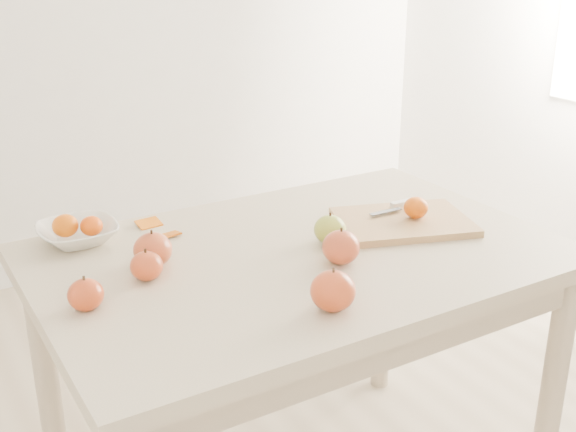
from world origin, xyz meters
TOP-DOWN VIEW (x-y plane):
  - table at (0.00, 0.00)m, footprint 1.20×0.80m
  - cutting_board at (0.31, -0.00)m, footprint 0.39×0.33m
  - board_tangerine at (0.34, -0.01)m, footprint 0.06×0.06m
  - fruit_bowl at (-0.43, 0.31)m, footprint 0.19×0.19m
  - bowl_tangerine_near at (-0.45, 0.32)m, footprint 0.06×0.06m
  - bowl_tangerine_far at (-0.40, 0.30)m, footprint 0.05×0.05m
  - orange_peel_a at (-0.24, 0.33)m, footprint 0.06×0.05m
  - orange_peel_b at (-0.22, 0.24)m, footprint 0.05×0.04m
  - paring_knife at (0.36, 0.07)m, footprint 0.17×0.05m
  - apple_green at (0.09, 0.00)m, footprint 0.08×0.08m
  - apple_red_e at (0.04, -0.11)m, footprint 0.09×0.09m
  - apple_red_d at (-0.51, -0.03)m, footprint 0.07×0.07m
  - apple_red_c at (-0.09, -0.28)m, footprint 0.09×0.09m
  - apple_red_b at (-0.36, 0.04)m, footprint 0.07×0.07m
  - apple_red_a at (-0.32, 0.09)m, footprint 0.09×0.09m

SIDE VIEW (x-z plane):
  - table at x=0.00m, z-range 0.28..1.03m
  - orange_peel_a at x=-0.24m, z-range 0.75..0.76m
  - orange_peel_b at x=-0.22m, z-range 0.75..0.76m
  - cutting_board at x=0.31m, z-range 0.75..0.77m
  - fruit_bowl at x=-0.43m, z-range 0.75..0.80m
  - paring_knife at x=0.36m, z-range 0.77..0.78m
  - apple_red_b at x=-0.36m, z-range 0.75..0.81m
  - apple_red_d at x=-0.51m, z-range 0.75..0.81m
  - apple_green at x=0.09m, z-range 0.75..0.82m
  - apple_red_e at x=0.04m, z-range 0.75..0.83m
  - apple_red_a at x=-0.32m, z-range 0.75..0.83m
  - apple_red_c at x=-0.09m, z-range 0.75..0.83m
  - bowl_tangerine_far at x=-0.40m, z-range 0.77..0.82m
  - bowl_tangerine_near at x=-0.45m, z-range 0.77..0.82m
  - board_tangerine at x=0.34m, z-range 0.77..0.82m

